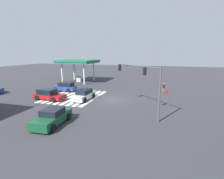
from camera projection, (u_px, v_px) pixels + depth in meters
ground_plane at (112, 99)px, 25.57m from camera, size 143.03×143.03×0.00m
crosswalk_markings at (75, 96)px, 27.32m from camera, size 9.61×7.25×0.01m
traffic_signal_mast at (143, 78)px, 18.65m from camera, size 5.74×5.74×5.50m
car_0 at (52, 117)px, 16.50m from camera, size 4.71×2.37×1.52m
car_1 at (49, 95)px, 25.40m from camera, size 2.41×4.74×1.53m
car_2 at (65, 87)px, 31.03m from camera, size 1.94×4.17×1.58m
car_4 at (84, 95)px, 25.30m from camera, size 4.54×2.05×1.49m
gas_station_canopy at (78, 62)px, 40.38m from camera, size 7.88×7.88×5.09m
pedestrian at (164, 87)px, 29.96m from camera, size 0.41×0.41×1.59m
fire_hydrant at (166, 91)px, 29.03m from camera, size 0.22×0.22×0.86m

